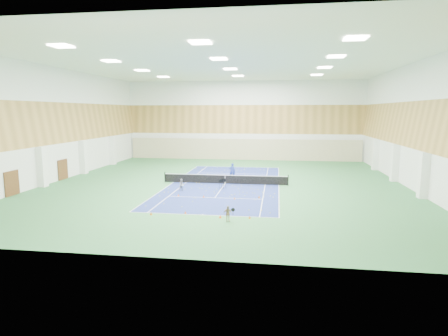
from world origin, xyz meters
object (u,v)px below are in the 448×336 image
object	(u,v)px
tennis_net	(225,179)
ball_cart	(223,183)
child_court	(182,185)
coach	(232,171)
child_apron	(228,214)

from	to	relation	value
tennis_net	ball_cart	world-z (taller)	tennis_net
ball_cart	child_court	bearing A→B (deg)	-132.83
coach	child_apron	world-z (taller)	coach
coach	tennis_net	bearing A→B (deg)	84.43
tennis_net	child_apron	bearing A→B (deg)	-81.25
child_apron	child_court	bearing A→B (deg)	98.61
coach	child_court	bearing A→B (deg)	62.84
tennis_net	child_court	distance (m)	5.36
tennis_net	ball_cart	size ratio (longest dim) A/B	13.75
coach	child_apron	distance (m)	16.23
tennis_net	ball_cart	distance (m)	2.24
tennis_net	coach	size ratio (longest dim) A/B	7.27
coach	child_court	size ratio (longest dim) A/B	1.52
child_court	child_apron	xyz separation A→B (m)	(5.55, -9.13, -0.04)
tennis_net	coach	world-z (taller)	coach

